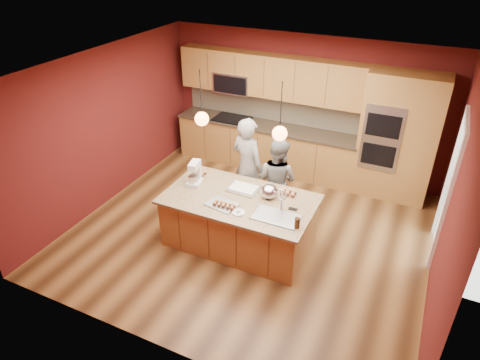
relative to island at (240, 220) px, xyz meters
The scene contains 24 objects.
floor 0.53m from the island, 84.16° to the left, with size 5.50×5.50×0.00m, color #432813.
ceiling 2.29m from the island, 84.16° to the left, with size 5.50×5.50×0.00m, color white.
wall_back 2.96m from the island, 89.34° to the left, with size 5.50×5.50×0.00m, color #521414.
wall_front 2.37m from the island, 89.15° to the right, with size 5.50×5.50×0.00m, color #521414.
wall_left 2.89m from the island, behind, with size 5.00×5.00×0.00m, color #521414.
wall_right 2.95m from the island, ahead, with size 5.00×5.00×0.00m, color #521414.
cabinet_run 2.70m from the island, 104.17° to the left, with size 3.74×0.64×2.30m.
oven_column 3.22m from the island, 53.21° to the left, with size 1.30×0.62×2.30m.
doorway_trim 3.04m from the island, 22.02° to the left, with size 0.08×1.11×2.20m, color white, non-canonical shape.
pendant_left 1.69m from the island, behind, with size 0.20×0.20×0.80m.
pendant_right 1.68m from the island, ahead, with size 0.20×0.20×0.80m.
island is the anchor object (origin of this frame).
person_left 1.03m from the island, 107.72° to the left, with size 0.63×0.42×1.74m, color black.
person_right 0.98m from the island, 74.34° to the left, with size 0.72×0.56×1.49m, color slate.
stand_mixer 1.01m from the island, behind, with size 0.24×0.31×0.38m.
sheet_cake 0.49m from the island, 104.00° to the left, with size 0.48×0.36×0.05m.
cooling_rack 0.52m from the island, 121.96° to the right, with size 0.44×0.31×0.02m, color #ACAFB3.
mixing_bowl 0.67m from the island, 28.98° to the left, with size 0.26×0.26×0.22m, color silver.
plate 0.56m from the island, 68.53° to the right, with size 0.18×0.18×0.01m, color white.
tumbler 1.15m from the island, 18.02° to the right, with size 0.08×0.08×0.15m, color #331C0C.
phone 0.91m from the island, ahead, with size 0.13×0.07×0.01m, color black.
cupcakes_left 1.04m from the island, 158.65° to the left, with size 0.14×0.22×0.06m, color tan, non-canonical shape.
cupcakes_rack 0.56m from the island, 109.16° to the right, with size 0.35×0.14×0.06m, color tan, non-canonical shape.
cupcakes_right 0.86m from the island, 33.86° to the left, with size 0.25×0.17×0.08m, color tan, non-canonical shape.
Camera 1 is at (2.25, -5.17, 4.31)m, focal length 32.00 mm.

